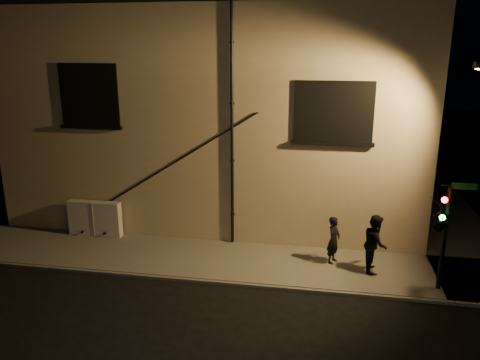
% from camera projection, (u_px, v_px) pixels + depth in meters
% --- Properties ---
extents(ground, '(90.00, 90.00, 0.00)m').
position_uv_depth(ground, '(273.00, 288.00, 14.18)').
color(ground, black).
extents(sidewalk, '(21.00, 16.00, 0.12)m').
position_uv_depth(sidewalk, '(316.00, 234.00, 18.11)').
color(sidewalk, '#615E58').
rests_on(sidewalk, ground).
extents(building, '(16.20, 12.23, 8.80)m').
position_uv_depth(building, '(231.00, 105.00, 21.99)').
color(building, tan).
rests_on(building, ground).
extents(utility_cabinet, '(2.04, 0.34, 1.34)m').
position_uv_depth(utility_cabinet, '(95.00, 218.00, 17.70)').
color(utility_cabinet, beige).
rests_on(utility_cabinet, sidewalk).
extents(pedestrian_a, '(0.58, 0.69, 1.59)m').
position_uv_depth(pedestrian_a, '(334.00, 240.00, 15.40)').
color(pedestrian_a, black).
rests_on(pedestrian_a, sidewalk).
extents(pedestrian_b, '(0.75, 0.94, 1.88)m').
position_uv_depth(pedestrian_b, '(375.00, 243.00, 14.79)').
color(pedestrian_b, black).
rests_on(pedestrian_b, sidewalk).
extents(traffic_signal, '(1.23, 1.93, 3.28)m').
position_uv_depth(traffic_signal, '(440.00, 220.00, 13.26)').
color(traffic_signal, black).
rests_on(traffic_signal, sidewalk).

